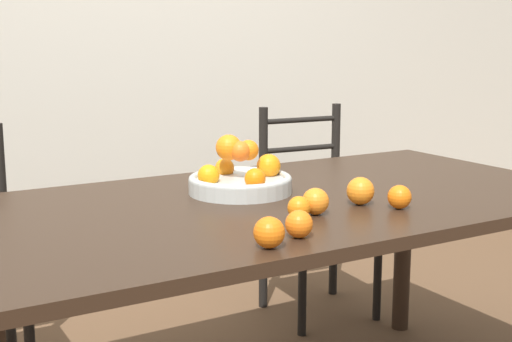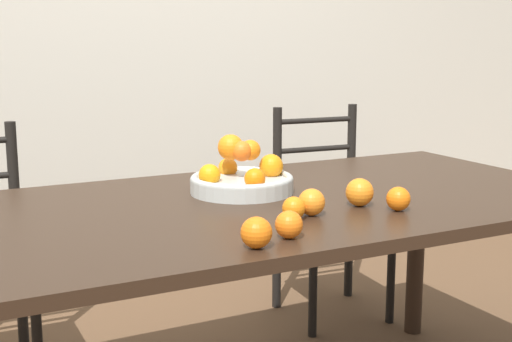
{
  "view_description": "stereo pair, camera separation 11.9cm",
  "coord_description": "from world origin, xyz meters",
  "px_view_note": "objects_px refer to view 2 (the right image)",
  "views": [
    {
      "loc": [
        -1.1,
        -1.74,
        1.23
      ],
      "look_at": [
        -0.05,
        0.03,
        0.84
      ],
      "focal_mm": 50.0,
      "sensor_mm": 36.0,
      "label": 1
    },
    {
      "loc": [
        -0.99,
        -1.8,
        1.23
      ],
      "look_at": [
        -0.05,
        0.03,
        0.84
      ],
      "focal_mm": 50.0,
      "sensor_mm": 36.0,
      "label": 2
    }
  ],
  "objects_px": {
    "fruit_bowl": "(242,178)",
    "chair_right": "(329,213)",
    "orange_loose_2": "(312,202)",
    "orange_loose_5": "(289,225)",
    "orange_loose_0": "(398,199)",
    "orange_loose_1": "(256,233)",
    "orange_loose_4": "(360,192)",
    "orange_loose_3": "(294,208)"
  },
  "relations": [
    {
      "from": "fruit_bowl",
      "to": "orange_loose_4",
      "type": "bearing_deg",
      "value": -55.05
    },
    {
      "from": "orange_loose_0",
      "to": "orange_loose_4",
      "type": "distance_m",
      "value": 0.11
    },
    {
      "from": "orange_loose_0",
      "to": "orange_loose_1",
      "type": "height_order",
      "value": "orange_loose_1"
    },
    {
      "from": "orange_loose_0",
      "to": "orange_loose_3",
      "type": "xyz_separation_m",
      "value": [
        -0.31,
        0.05,
        -0.0
      ]
    },
    {
      "from": "orange_loose_0",
      "to": "orange_loose_1",
      "type": "xyz_separation_m",
      "value": [
        -0.51,
        -0.14,
        0.0
      ]
    },
    {
      "from": "orange_loose_0",
      "to": "orange_loose_5",
      "type": "height_order",
      "value": "same"
    },
    {
      "from": "orange_loose_2",
      "to": "orange_loose_4",
      "type": "bearing_deg",
      "value": 9.67
    },
    {
      "from": "orange_loose_1",
      "to": "orange_loose_5",
      "type": "xyz_separation_m",
      "value": [
        0.11,
        0.04,
        -0.0
      ]
    },
    {
      "from": "orange_loose_0",
      "to": "chair_right",
      "type": "distance_m",
      "value": 1.21
    },
    {
      "from": "fruit_bowl",
      "to": "orange_loose_5",
      "type": "height_order",
      "value": "fruit_bowl"
    },
    {
      "from": "orange_loose_1",
      "to": "orange_loose_5",
      "type": "relative_size",
      "value": 1.09
    },
    {
      "from": "orange_loose_4",
      "to": "orange_loose_0",
      "type": "bearing_deg",
      "value": -56.3
    },
    {
      "from": "orange_loose_2",
      "to": "chair_right",
      "type": "relative_size",
      "value": 0.08
    },
    {
      "from": "orange_loose_0",
      "to": "orange_loose_3",
      "type": "distance_m",
      "value": 0.31
    },
    {
      "from": "orange_loose_3",
      "to": "orange_loose_4",
      "type": "height_order",
      "value": "orange_loose_4"
    },
    {
      "from": "fruit_bowl",
      "to": "orange_loose_2",
      "type": "height_order",
      "value": "fruit_bowl"
    },
    {
      "from": "orange_loose_4",
      "to": "orange_loose_5",
      "type": "distance_m",
      "value": 0.39
    },
    {
      "from": "orange_loose_1",
      "to": "orange_loose_3",
      "type": "bearing_deg",
      "value": 41.86
    },
    {
      "from": "fruit_bowl",
      "to": "orange_loose_4",
      "type": "distance_m",
      "value": 0.38
    },
    {
      "from": "chair_right",
      "to": "fruit_bowl",
      "type": "bearing_deg",
      "value": -134.54
    },
    {
      "from": "orange_loose_0",
      "to": "orange_loose_2",
      "type": "relative_size",
      "value": 0.92
    },
    {
      "from": "orange_loose_5",
      "to": "orange_loose_3",
      "type": "bearing_deg",
      "value": 56.1
    },
    {
      "from": "fruit_bowl",
      "to": "orange_loose_4",
      "type": "xyz_separation_m",
      "value": [
        0.22,
        -0.31,
        -0.01
      ]
    },
    {
      "from": "fruit_bowl",
      "to": "orange_loose_1",
      "type": "bearing_deg",
      "value": -112.92
    },
    {
      "from": "fruit_bowl",
      "to": "orange_loose_2",
      "type": "distance_m",
      "value": 0.34
    },
    {
      "from": "orange_loose_1",
      "to": "orange_loose_4",
      "type": "distance_m",
      "value": 0.5
    },
    {
      "from": "orange_loose_0",
      "to": "chair_right",
      "type": "relative_size",
      "value": 0.07
    },
    {
      "from": "orange_loose_2",
      "to": "orange_loose_5",
      "type": "xyz_separation_m",
      "value": [
        -0.16,
        -0.16,
        -0.0
      ]
    },
    {
      "from": "orange_loose_3",
      "to": "chair_right",
      "type": "xyz_separation_m",
      "value": [
        0.78,
        1.02,
        -0.33
      ]
    },
    {
      "from": "orange_loose_3",
      "to": "orange_loose_4",
      "type": "distance_m",
      "value": 0.25
    },
    {
      "from": "orange_loose_2",
      "to": "orange_loose_3",
      "type": "xyz_separation_m",
      "value": [
        -0.06,
        -0.02,
        -0.01
      ]
    },
    {
      "from": "orange_loose_0",
      "to": "orange_loose_1",
      "type": "bearing_deg",
      "value": -165.08
    },
    {
      "from": "orange_loose_5",
      "to": "orange_loose_1",
      "type": "bearing_deg",
      "value": -161.06
    },
    {
      "from": "orange_loose_1",
      "to": "orange_loose_5",
      "type": "distance_m",
      "value": 0.11
    },
    {
      "from": "orange_loose_2",
      "to": "orange_loose_3",
      "type": "height_order",
      "value": "orange_loose_2"
    },
    {
      "from": "orange_loose_0",
      "to": "orange_loose_3",
      "type": "height_order",
      "value": "orange_loose_0"
    },
    {
      "from": "fruit_bowl",
      "to": "chair_right",
      "type": "relative_size",
      "value": 0.34
    },
    {
      "from": "orange_loose_1",
      "to": "chair_right",
      "type": "relative_size",
      "value": 0.08
    },
    {
      "from": "orange_loose_2",
      "to": "orange_loose_1",
      "type": "bearing_deg",
      "value": -143.45
    },
    {
      "from": "fruit_bowl",
      "to": "orange_loose_3",
      "type": "bearing_deg",
      "value": -93.9
    },
    {
      "from": "fruit_bowl",
      "to": "orange_loose_5",
      "type": "relative_size",
      "value": 4.72
    },
    {
      "from": "orange_loose_0",
      "to": "orange_loose_3",
      "type": "relative_size",
      "value": 1.09
    }
  ]
}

